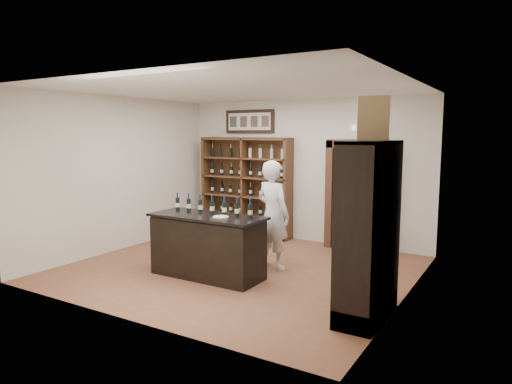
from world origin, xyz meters
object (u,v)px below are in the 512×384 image
tasting_counter (207,246)px  side_cabinet (370,259)px  shopkeeper (273,215)px  wine_crate (373,118)px  wine_shelf (247,187)px  counter_bottle_0 (178,204)px

tasting_counter → side_cabinet: 2.75m
tasting_counter → side_cabinet: size_ratio=0.85×
side_cabinet → shopkeeper: bearing=148.7°
side_cabinet → wine_crate: 1.72m
wine_shelf → counter_bottle_0: 2.82m
wine_shelf → wine_crate: wine_crate is taller
wine_shelf → side_cabinet: 5.02m
counter_bottle_0 → shopkeeper: (1.39, 0.82, -0.19)m
tasting_counter → counter_bottle_0: (-0.72, 0.14, 0.61)m
counter_bottle_0 → wine_crate: bearing=-4.8°
tasting_counter → side_cabinet: (2.72, -0.30, 0.26)m
wine_shelf → counter_bottle_0: size_ratio=7.33×
tasting_counter → counter_bottle_0: 0.96m
wine_shelf → shopkeeper: bearing=-48.2°
wine_shelf → wine_crate: 5.04m
counter_bottle_0 → wine_crate: (3.38, -0.28, 1.36)m
side_cabinet → tasting_counter: bearing=173.7°
tasting_counter → shopkeeper: bearing=54.9°
wine_shelf → shopkeeper: 2.66m
wine_crate → tasting_counter: bearing=155.3°
wine_shelf → tasting_counter: 3.19m
wine_shelf → side_cabinet: (3.82, -3.23, -0.35)m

